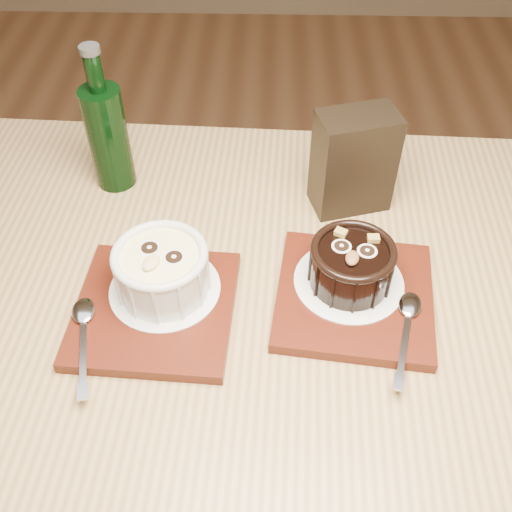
{
  "coord_description": "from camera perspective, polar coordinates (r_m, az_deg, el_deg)",
  "views": [
    {
      "loc": [
        0.15,
        -0.37,
        1.3
      ],
      "look_at": [
        0.14,
        0.09,
        0.81
      ],
      "focal_mm": 42.0,
      "sensor_mm": 36.0,
      "label": 1
    }
  ],
  "objects": [
    {
      "name": "spoon_right",
      "position": [
        0.68,
        14.16,
        -6.69
      ],
      "size": [
        0.06,
        0.14,
        0.01
      ],
      "primitive_type": null,
      "rotation": [
        0.0,
        0.0,
        -0.26
      ],
      "color": "silver",
      "rests_on": "tray_right"
    },
    {
      "name": "condiment_stand",
      "position": [
        0.8,
        9.27,
        8.86
      ],
      "size": [
        0.11,
        0.09,
        0.14
      ],
      "primitive_type": "cube",
      "rotation": [
        0.0,
        0.0,
        0.28
      ],
      "color": "black",
      "rests_on": "table"
    },
    {
      "name": "tray_left",
      "position": [
        0.7,
        -9.59,
        -4.98
      ],
      "size": [
        0.19,
        0.19,
        0.01
      ],
      "primitive_type": "cube",
      "rotation": [
        0.0,
        0.0,
        -0.06
      ],
      "color": "#50190D",
      "rests_on": "table"
    },
    {
      "name": "spoon_left",
      "position": [
        0.68,
        -16.14,
        -7.26
      ],
      "size": [
        0.05,
        0.14,
        0.01
      ],
      "primitive_type": null,
      "rotation": [
        0.0,
        0.0,
        0.22
      ],
      "color": "silver",
      "rests_on": "tray_left"
    },
    {
      "name": "doily_right",
      "position": [
        0.72,
        8.82,
        -2.4
      ],
      "size": [
        0.13,
        0.13,
        0.0
      ],
      "primitive_type": "cylinder",
      "color": "white",
      "rests_on": "tray_right"
    },
    {
      "name": "ramekin_dark",
      "position": [
        0.69,
        9.11,
        -0.69
      ],
      "size": [
        0.1,
        0.1,
        0.06
      ],
      "rotation": [
        0.0,
        0.0,
        -0.23
      ],
      "color": "black",
      "rests_on": "doily_right"
    },
    {
      "name": "table",
      "position": [
        0.76,
        0.57,
        -11.46
      ],
      "size": [
        1.23,
        0.85,
        0.75
      ],
      "rotation": [
        0.0,
        0.0,
        -0.04
      ],
      "color": "olive",
      "rests_on": "ground"
    },
    {
      "name": "ramekin_white",
      "position": [
        0.68,
        -8.98,
        -1.21
      ],
      "size": [
        0.11,
        0.11,
        0.06
      ],
      "rotation": [
        0.0,
        0.0,
        -0.43
      ],
      "color": "silver",
      "rests_on": "doily_left"
    },
    {
      "name": "doily_left",
      "position": [
        0.71,
        -8.66,
        -3.08
      ],
      "size": [
        0.13,
        0.13,
        0.0
      ],
      "primitive_type": "cylinder",
      "color": "white",
      "rests_on": "tray_left"
    },
    {
      "name": "green_bottle",
      "position": [
        0.85,
        -13.95,
        11.18
      ],
      "size": [
        0.06,
        0.06,
        0.21
      ],
      "color": "black",
      "rests_on": "table"
    },
    {
      "name": "tray_right",
      "position": [
        0.71,
        9.33,
        -3.79
      ],
      "size": [
        0.2,
        0.2,
        0.01
      ],
      "primitive_type": "cube",
      "rotation": [
        0.0,
        0.0,
        -0.12
      ],
      "color": "#50190D",
      "rests_on": "table"
    }
  ]
}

